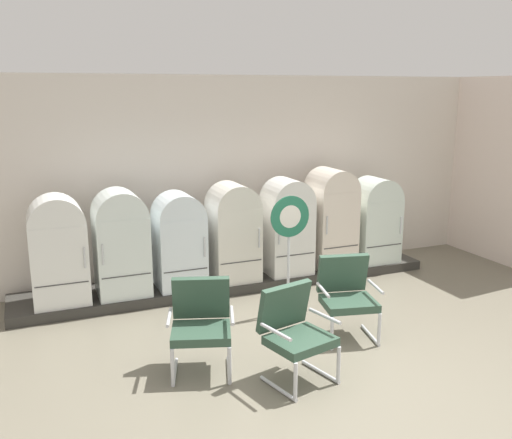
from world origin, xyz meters
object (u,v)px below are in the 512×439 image
(armchair_right, at_px, (347,293))
(sign_stand, at_px, (289,251))
(refrigerator_0, at_px, (58,248))
(refrigerator_2, at_px, (179,238))
(refrigerator_5, at_px, (331,215))
(refrigerator_6, at_px, (375,218))
(armchair_left, at_px, (201,320))
(armchair_center, at_px, (294,329))
(refrigerator_3, at_px, (233,229))
(refrigerator_4, at_px, (287,224))
(refrigerator_1, at_px, (121,240))

(armchair_right, relative_size, sign_stand, 0.62)
(refrigerator_0, distance_m, sign_stand, 3.00)
(refrigerator_2, distance_m, refrigerator_5, 2.46)
(refrigerator_0, distance_m, armchair_right, 3.73)
(refrigerator_6, height_order, armchair_right, refrigerator_6)
(sign_stand, bearing_deg, refrigerator_5, 42.48)
(refrigerator_0, bearing_deg, armchair_left, -60.21)
(armchair_right, relative_size, armchair_center, 1.00)
(refrigerator_0, xyz_separation_m, refrigerator_5, (4.07, 0.04, 0.08))
(refrigerator_3, xyz_separation_m, armchair_left, (-1.17, -2.21, -0.35))
(refrigerator_0, distance_m, refrigerator_4, 3.29)
(refrigerator_3, distance_m, refrigerator_6, 2.44)
(refrigerator_6, distance_m, armchair_left, 4.23)
(refrigerator_2, xyz_separation_m, refrigerator_3, (0.81, 0.02, 0.04))
(refrigerator_0, xyz_separation_m, sign_stand, (2.77, -1.16, -0.05))
(refrigerator_3, bearing_deg, refrigerator_1, -179.89)
(refrigerator_1, distance_m, refrigerator_2, 0.81)
(refrigerator_1, height_order, armchair_right, refrigerator_1)
(refrigerator_1, distance_m, sign_stand, 2.29)
(refrigerator_6, distance_m, armchair_right, 2.73)
(refrigerator_3, xyz_separation_m, armchair_right, (0.67, -2.08, -0.35))
(armchair_center, bearing_deg, refrigerator_4, 65.93)
(refrigerator_0, bearing_deg, armchair_center, -53.11)
(sign_stand, bearing_deg, refrigerator_2, 134.79)
(armchair_center, bearing_deg, sign_stand, 66.14)
(armchair_center, bearing_deg, refrigerator_0, 126.89)
(refrigerator_2, bearing_deg, refrigerator_5, 0.74)
(armchair_right, bearing_deg, refrigerator_5, 64.97)
(refrigerator_4, distance_m, refrigerator_6, 1.57)
(refrigerator_5, xyz_separation_m, armchair_center, (-2.01, -2.79, -0.42))
(armchair_left, distance_m, sign_stand, 1.86)
(refrigerator_1, relative_size, refrigerator_5, 0.93)
(refrigerator_4, distance_m, sign_stand, 1.28)
(armchair_center, bearing_deg, armchair_right, 33.82)
(refrigerator_4, relative_size, armchair_left, 1.49)
(refrigerator_4, bearing_deg, refrigerator_0, -179.97)
(refrigerator_1, relative_size, armchair_left, 1.49)
(armchair_center, xyz_separation_m, sign_stand, (0.70, 1.59, 0.30))
(refrigerator_3, distance_m, sign_stand, 1.23)
(refrigerator_1, xyz_separation_m, refrigerator_6, (4.06, -0.03, -0.04))
(refrigerator_0, height_order, armchair_left, refrigerator_0)
(armchair_left, bearing_deg, refrigerator_1, 101.41)
(refrigerator_0, xyz_separation_m, refrigerator_4, (3.29, 0.00, 0.02))
(refrigerator_3, xyz_separation_m, refrigerator_4, (0.87, -0.02, 0.01))
(refrigerator_5, bearing_deg, armchair_left, -141.67)
(refrigerator_3, bearing_deg, refrigerator_0, -179.49)
(refrigerator_1, distance_m, armchair_center, 3.06)
(refrigerator_1, relative_size, refrigerator_3, 1.01)
(refrigerator_4, relative_size, armchair_right, 1.49)
(refrigerator_1, height_order, refrigerator_4, refrigerator_4)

